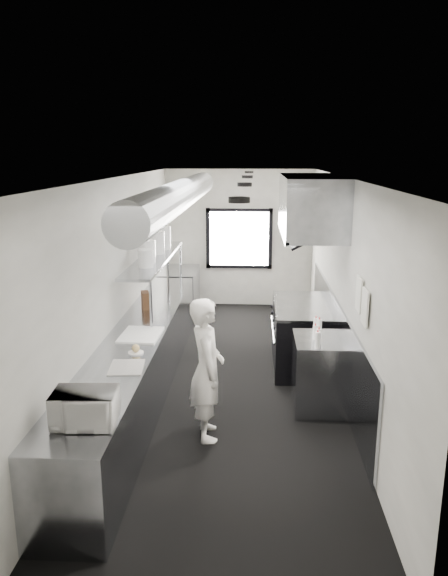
# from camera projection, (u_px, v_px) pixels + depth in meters

# --- Properties ---
(floor) EXTENTS (3.00, 8.00, 0.01)m
(floor) POSITION_uv_depth(u_px,v_px,m) (230.00, 382.00, 7.55)
(floor) COLOR black
(floor) RESTS_ON ground
(ceiling) EXTENTS (3.00, 8.00, 0.01)m
(ceiling) POSITION_uv_depth(u_px,v_px,m) (230.00, 178.00, 6.87)
(ceiling) COLOR silver
(ceiling) RESTS_ON wall_back
(wall_back) EXTENTS (3.00, 0.02, 2.80)m
(wall_back) POSITION_uv_depth(u_px,v_px,m) (239.00, 239.00, 11.08)
(wall_back) COLOR beige
(wall_back) RESTS_ON floor
(wall_front) EXTENTS (3.00, 0.02, 2.80)m
(wall_front) POSITION_uv_depth(u_px,v_px,m) (200.00, 437.00, 3.34)
(wall_front) COLOR beige
(wall_front) RESTS_ON floor
(wall_left) EXTENTS (0.02, 8.00, 2.80)m
(wall_left) POSITION_uv_depth(u_px,v_px,m) (119.00, 283.00, 7.29)
(wall_left) COLOR beige
(wall_left) RESTS_ON floor
(wall_right) EXTENTS (0.02, 8.00, 2.80)m
(wall_right) POSITION_uv_depth(u_px,v_px,m) (344.00, 286.00, 7.13)
(wall_right) COLOR beige
(wall_right) RESTS_ON floor
(wall_cladding) EXTENTS (0.03, 5.50, 1.10)m
(wall_cladding) POSITION_uv_depth(u_px,v_px,m) (336.00, 339.00, 7.63)
(wall_cladding) COLOR gray
(wall_cladding) RESTS_ON wall_right
(hvac_duct) EXTENTS (0.40, 6.40, 0.40)m
(hvac_duct) POSITION_uv_depth(u_px,v_px,m) (181.00, 195.00, 7.36)
(hvac_duct) COLOR #9B9FA4
(hvac_duct) RESTS_ON ceiling
(service_window) EXTENTS (1.36, 0.05, 1.25)m
(service_window) POSITION_uv_depth(u_px,v_px,m) (239.00, 239.00, 11.05)
(service_window) COLOR white
(service_window) RESTS_ON wall_back
(exhaust_hood) EXTENTS (0.81, 2.20, 0.88)m
(exhaust_hood) POSITION_uv_depth(u_px,v_px,m) (311.00, 205.00, 7.59)
(exhaust_hood) COLOR gray
(exhaust_hood) RESTS_ON ceiling
(prep_counter) EXTENTS (0.70, 6.00, 0.90)m
(prep_counter) POSITION_uv_depth(u_px,v_px,m) (140.00, 363.00, 7.02)
(prep_counter) COLOR gray
(prep_counter) RESTS_ON floor
(pass_shelf) EXTENTS (0.45, 3.00, 0.68)m
(pass_shelf) POSITION_uv_depth(u_px,v_px,m) (155.00, 259.00, 8.21)
(pass_shelf) COLOR gray
(pass_shelf) RESTS_ON prep_counter
(range) EXTENTS (0.88, 1.60, 0.94)m
(range) POSITION_uv_depth(u_px,v_px,m) (302.00, 335.00, 8.06)
(range) COLOR black
(range) RESTS_ON floor
(bottle_station) EXTENTS (0.65, 0.80, 0.90)m
(bottle_station) POSITION_uv_depth(u_px,v_px,m) (320.00, 373.00, 6.70)
(bottle_station) COLOR gray
(bottle_station) RESTS_ON floor
(far_work_table) EXTENTS (0.70, 1.20, 0.90)m
(far_work_table) POSITION_uv_depth(u_px,v_px,m) (179.00, 292.00, 10.60)
(far_work_table) COLOR gray
(far_work_table) RESTS_ON floor
(notice_sheet_a) EXTENTS (0.02, 0.28, 0.38)m
(notice_sheet_a) POSITION_uv_depth(u_px,v_px,m) (359.00, 294.00, 5.92)
(notice_sheet_a) COLOR silver
(notice_sheet_a) RESTS_ON wall_right
(notice_sheet_b) EXTENTS (0.02, 0.28, 0.38)m
(notice_sheet_b) POSITION_uv_depth(u_px,v_px,m) (365.00, 308.00, 5.59)
(notice_sheet_b) COLOR silver
(notice_sheet_b) RESTS_ON wall_right
(line_cook) EXTENTS (0.49, 0.65, 1.61)m
(line_cook) POSITION_uv_depth(u_px,v_px,m) (207.00, 369.00, 5.92)
(line_cook) COLOR white
(line_cook) RESTS_ON floor
(microwave) EXTENTS (0.51, 0.40, 0.29)m
(microwave) POSITION_uv_depth(u_px,v_px,m) (85.00, 408.00, 4.48)
(microwave) COLOR white
(microwave) RESTS_ON prep_counter
(deli_tub_a) EXTENTS (0.16, 0.16, 0.09)m
(deli_tub_a) POSITION_uv_depth(u_px,v_px,m) (77.00, 391.00, 5.04)
(deli_tub_a) COLOR #A9B4A6
(deli_tub_a) RESTS_ON prep_counter
(deli_tub_b) EXTENTS (0.14, 0.14, 0.09)m
(deli_tub_b) POSITION_uv_depth(u_px,v_px,m) (74.00, 391.00, 5.05)
(deli_tub_b) COLOR #A9B4A6
(deli_tub_b) RESTS_ON prep_counter
(newspaper) EXTENTS (0.39, 0.47, 0.01)m
(newspaper) POSITION_uv_depth(u_px,v_px,m) (127.00, 367.00, 5.71)
(newspaper) COLOR silver
(newspaper) RESTS_ON prep_counter
(small_plate) EXTENTS (0.20, 0.20, 0.01)m
(small_plate) POSITION_uv_depth(u_px,v_px,m) (136.00, 353.00, 6.12)
(small_plate) COLOR white
(small_plate) RESTS_ON prep_counter
(pastry) EXTENTS (0.09, 0.09, 0.09)m
(pastry) POSITION_uv_depth(u_px,v_px,m) (136.00, 348.00, 6.11)
(pastry) COLOR tan
(pastry) RESTS_ON small_plate
(cutting_board) EXTENTS (0.49, 0.65, 0.02)m
(cutting_board) POSITION_uv_depth(u_px,v_px,m) (141.00, 335.00, 6.71)
(cutting_board) COLOR white
(cutting_board) RESTS_ON prep_counter
(knife_block) EXTENTS (0.17, 0.25, 0.25)m
(knife_block) POSITION_uv_depth(u_px,v_px,m) (146.00, 300.00, 7.86)
(knife_block) COLOR brown
(knife_block) RESTS_ON prep_counter
(plate_stack_a) EXTENTS (0.26, 0.26, 0.25)m
(plate_stack_a) POSITION_uv_depth(u_px,v_px,m) (146.00, 258.00, 7.45)
(plate_stack_a) COLOR white
(plate_stack_a) RESTS_ON pass_shelf
(plate_stack_b) EXTENTS (0.28, 0.28, 0.33)m
(plate_stack_b) POSITION_uv_depth(u_px,v_px,m) (147.00, 252.00, 7.73)
(plate_stack_b) COLOR white
(plate_stack_b) RESTS_ON pass_shelf
(plate_stack_c) EXTENTS (0.28, 0.28, 0.35)m
(plate_stack_c) POSITION_uv_depth(u_px,v_px,m) (157.00, 243.00, 8.44)
(plate_stack_c) COLOR white
(plate_stack_c) RESTS_ON pass_shelf
(plate_stack_d) EXTENTS (0.25, 0.25, 0.38)m
(plate_stack_d) POSITION_uv_depth(u_px,v_px,m) (163.00, 238.00, 8.83)
(plate_stack_d) COLOR white
(plate_stack_d) RESTS_ON pass_shelf
(squeeze_bottle_a) EXTENTS (0.08, 0.08, 0.20)m
(squeeze_bottle_a) POSITION_uv_depth(u_px,v_px,m) (318.00, 340.00, 6.26)
(squeeze_bottle_a) COLOR white
(squeeze_bottle_a) RESTS_ON bottle_station
(squeeze_bottle_b) EXTENTS (0.07, 0.07, 0.19)m
(squeeze_bottle_b) POSITION_uv_depth(u_px,v_px,m) (319.00, 337.00, 6.39)
(squeeze_bottle_b) COLOR white
(squeeze_bottle_b) RESTS_ON bottle_station
(squeeze_bottle_c) EXTENTS (0.07, 0.07, 0.18)m
(squeeze_bottle_c) POSITION_uv_depth(u_px,v_px,m) (315.00, 332.00, 6.56)
(squeeze_bottle_c) COLOR white
(squeeze_bottle_c) RESTS_ON bottle_station
(squeeze_bottle_d) EXTENTS (0.07, 0.07, 0.19)m
(squeeze_bottle_d) POSITION_uv_depth(u_px,v_px,m) (319.00, 327.00, 6.74)
(squeeze_bottle_d) COLOR white
(squeeze_bottle_d) RESTS_ON bottle_station
(squeeze_bottle_e) EXTENTS (0.07, 0.07, 0.18)m
(squeeze_bottle_e) POSITION_uv_depth(u_px,v_px,m) (316.00, 325.00, 6.83)
(squeeze_bottle_e) COLOR white
(squeeze_bottle_e) RESTS_ON bottle_station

